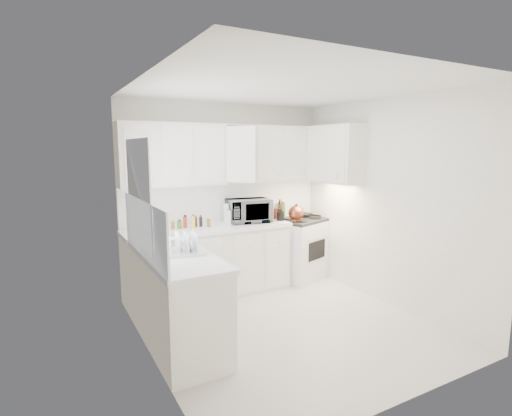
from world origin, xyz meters
TOP-DOWN VIEW (x-y plane):
  - floor at (0.00, 0.00)m, footprint 3.20×3.20m
  - ceiling at (0.00, 0.00)m, footprint 3.20×3.20m
  - wall_back at (0.00, 1.60)m, footprint 3.00×0.00m
  - wall_front at (0.00, -1.60)m, footprint 3.00×0.00m
  - wall_left at (-1.50, 0.00)m, footprint 0.00×3.20m
  - wall_right at (1.50, 0.00)m, footprint 0.00×3.20m
  - window_blinds at (-1.48, 0.35)m, footprint 0.06×0.96m
  - lower_cabinets_back at (-0.39, 1.30)m, footprint 2.22×0.60m
  - lower_cabinets_left at (-1.20, 0.20)m, footprint 0.60×1.60m
  - countertop_back at (-0.39, 1.29)m, footprint 2.24×0.64m
  - countertop_left at (-1.19, 0.20)m, footprint 0.64×1.62m
  - backsplash_back at (0.00, 1.59)m, footprint 2.98×0.02m
  - backsplash_left at (-1.49, 0.20)m, footprint 0.02×1.60m
  - upper_cabinets_back at (0.00, 1.44)m, footprint 3.00×0.33m
  - upper_cabinets_right at (1.33, 0.82)m, footprint 0.33×0.90m
  - sink at (-1.19, 0.55)m, footprint 0.42×0.38m
  - stove at (1.09, 1.31)m, footprint 0.93×0.85m
  - tea_kettle at (0.91, 1.15)m, footprint 0.29×0.25m
  - frying_pan at (1.27, 1.47)m, footprint 0.43×0.53m
  - microwave at (0.22, 1.33)m, footprint 0.63×0.41m
  - rice_cooker at (0.01, 1.35)m, footprint 0.28×0.28m
  - paper_towel at (-0.05, 1.43)m, footprint 0.12×0.12m
  - utensil_crock at (0.68, 1.21)m, footprint 0.11×0.11m
  - dish_rack at (-1.15, 0.14)m, footprint 0.48×0.39m
  - spice_left_0 at (-0.85, 1.42)m, footprint 0.06×0.06m
  - spice_left_1 at (-0.78, 1.33)m, footprint 0.06×0.06m
  - spice_left_2 at (-0.70, 1.42)m, footprint 0.06×0.06m
  - spice_left_3 at (-0.62, 1.33)m, footprint 0.06×0.06m
  - spice_left_4 at (-0.55, 1.42)m, footprint 0.06×0.06m
  - spice_left_5 at (-0.47, 1.33)m, footprint 0.06×0.06m
  - spice_left_6 at (-0.40, 1.42)m, footprint 0.06×0.06m
  - sauce_right_0 at (0.58, 1.46)m, footprint 0.06×0.06m
  - sauce_right_1 at (0.64, 1.40)m, footprint 0.06×0.06m
  - sauce_right_2 at (0.69, 1.46)m, footprint 0.06×0.06m
  - sauce_right_3 at (0.74, 1.40)m, footprint 0.06×0.06m
  - sauce_right_4 at (0.80, 1.46)m, footprint 0.06×0.06m
  - sauce_right_5 at (0.85, 1.40)m, footprint 0.06×0.06m

SIDE VIEW (x-z plane):
  - floor at x=0.00m, z-range 0.00..0.00m
  - lower_cabinets_back at x=-0.39m, z-range 0.00..0.90m
  - lower_cabinets_left at x=-1.20m, z-range 0.00..0.90m
  - stove at x=1.09m, z-range 0.00..1.18m
  - countertop_back at x=-0.39m, z-range 0.90..0.95m
  - countertop_left at x=-1.19m, z-range 0.90..0.95m
  - frying_pan at x=1.27m, z-range 0.95..0.99m
  - spice_left_0 at x=-0.85m, z-range 0.95..1.08m
  - spice_left_1 at x=-0.78m, z-range 0.95..1.08m
  - spice_left_2 at x=-0.70m, z-range 0.95..1.08m
  - spice_left_3 at x=-0.62m, z-range 0.95..1.08m
  - spice_left_4 at x=-0.55m, z-range 0.95..1.08m
  - spice_left_5 at x=-0.47m, z-range 0.95..1.08m
  - spice_left_6 at x=-0.40m, z-range 0.95..1.08m
  - sauce_right_0 at x=0.58m, z-range 0.95..1.14m
  - sauce_right_1 at x=0.64m, z-range 0.95..1.14m
  - sauce_right_2 at x=0.69m, z-range 0.95..1.14m
  - sauce_right_3 at x=0.74m, z-range 0.95..1.14m
  - sauce_right_4 at x=0.80m, z-range 0.95..1.14m
  - sauce_right_5 at x=0.85m, z-range 0.95..1.14m
  - rice_cooker at x=0.01m, z-range 0.95..1.17m
  - dish_rack at x=-1.15m, z-range 0.95..1.19m
  - tea_kettle at x=0.91m, z-range 0.94..1.20m
  - sink at x=-1.19m, z-range 0.92..1.22m
  - paper_towel at x=-0.05m, z-range 0.95..1.22m
  - utensil_crock at x=0.68m, z-range 0.95..1.27m
  - microwave at x=0.22m, z-range 0.95..1.35m
  - backsplash_back at x=0.00m, z-range 0.95..1.50m
  - backsplash_left at x=-1.49m, z-range 0.95..1.50m
  - wall_back at x=0.00m, z-range -0.20..2.80m
  - wall_front at x=0.00m, z-range -0.20..2.80m
  - wall_left at x=-1.50m, z-range -0.30..2.90m
  - wall_right at x=1.50m, z-range -0.30..2.90m
  - upper_cabinets_back at x=0.00m, z-range 1.10..1.90m
  - upper_cabinets_right at x=1.33m, z-range 1.10..1.90m
  - window_blinds at x=-1.48m, z-range 1.02..2.08m
  - ceiling at x=0.00m, z-range 2.60..2.60m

